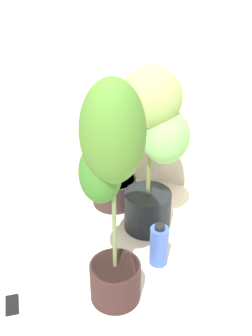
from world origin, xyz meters
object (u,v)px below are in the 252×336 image
at_px(cell_phone, 12,305).
at_px(nutrient_bottle, 159,245).
at_px(potted_plant_back_center, 114,137).
at_px(potted_plant_back_right, 151,138).
at_px(potted_plant_front_right, 111,182).

xyz_separation_m(cell_phone, nutrient_bottle, (0.56, 0.42, 0.10)).
bearing_deg(potted_plant_back_center, nutrient_bottle, -52.15).
distance_m(potted_plant_back_center, nutrient_bottle, 0.64).
bearing_deg(potted_plant_back_center, potted_plant_back_right, -37.01).
bearing_deg(potted_plant_back_center, potted_plant_front_right, -75.16).
bearing_deg(potted_plant_back_center, cell_phone, -104.74).
height_order(potted_plant_back_right, potted_plant_back_center, potted_plant_back_right).
distance_m(potted_plant_back_center, cell_phone, 0.97).
height_order(potted_plant_front_right, potted_plant_back_center, potted_plant_front_right).
bearing_deg(potted_plant_back_right, potted_plant_front_right, -95.82).
relative_size(potted_plant_front_right, potted_plant_back_right, 1.13).
relative_size(potted_plant_front_right, cell_phone, 6.23).
height_order(cell_phone, nutrient_bottle, nutrient_bottle).
relative_size(potted_plant_front_right, nutrient_bottle, 4.44).
height_order(potted_plant_front_right, nutrient_bottle, potted_plant_front_right).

